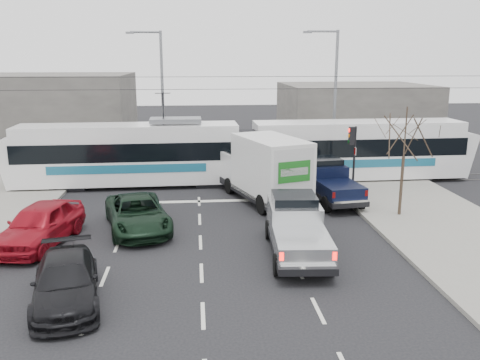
{
  "coord_description": "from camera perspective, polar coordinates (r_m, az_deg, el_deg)",
  "views": [
    {
      "loc": [
        -1.8,
        -19.41,
        7.3
      ],
      "look_at": [
        0.18,
        3.13,
        1.8
      ],
      "focal_mm": 38.0,
      "sensor_mm": 36.0,
      "label": 1
    }
  ],
  "objects": [
    {
      "name": "street_lamp_far",
      "position": [
        35.56,
        -9.01,
        9.97
      ],
      "size": [
        2.38,
        0.25,
        9.0
      ],
      "color": "slate",
      "rests_on": "ground"
    },
    {
      "name": "red_car",
      "position": [
        21.68,
        -21.55,
        -4.67
      ],
      "size": [
        2.98,
        5.25,
        1.68
      ],
      "primitive_type": "imported",
      "rotation": [
        0.0,
        0.0,
        -0.21
      ],
      "color": "maroon",
      "rests_on": "ground"
    },
    {
      "name": "box_truck",
      "position": [
        25.85,
        2.89,
        1.12
      ],
      "size": [
        4.4,
        7.26,
        3.43
      ],
      "rotation": [
        0.0,
        0.0,
        0.32
      ],
      "color": "black",
      "rests_on": "ground"
    },
    {
      "name": "building_left",
      "position": [
        43.39,
        -21.51,
        7.03
      ],
      "size": [
        14.0,
        10.0,
        6.0
      ],
      "primitive_type": "cube",
      "color": "slate",
      "rests_on": "ground"
    },
    {
      "name": "silver_pickup",
      "position": [
        19.51,
        6.31,
        -5.16
      ],
      "size": [
        2.36,
        5.85,
        2.08
      ],
      "rotation": [
        0.0,
        0.0,
        -0.06
      ],
      "color": "black",
      "rests_on": "ground"
    },
    {
      "name": "sidewalk_right",
      "position": [
        23.36,
        22.92,
        -5.48
      ],
      "size": [
        6.0,
        60.0,
        0.15
      ],
      "primitive_type": "cube",
      "color": "gray",
      "rests_on": "ground"
    },
    {
      "name": "green_car",
      "position": [
        22.35,
        -11.44,
        -3.73
      ],
      "size": [
        3.56,
        5.64,
        1.45
      ],
      "primitive_type": "imported",
      "rotation": [
        0.0,
        0.0,
        0.24
      ],
      "color": "black",
      "rests_on": "ground"
    },
    {
      "name": "ground",
      "position": [
        20.82,
        0.25,
        -6.87
      ],
      "size": [
        120.0,
        120.0,
        0.0
      ],
      "primitive_type": "plane",
      "color": "black",
      "rests_on": "ground"
    },
    {
      "name": "catenary",
      "position": [
        29.67,
        -1.53,
        7.04
      ],
      "size": [
        60.0,
        0.2,
        7.0
      ],
      "color": "black",
      "rests_on": "ground"
    },
    {
      "name": "rails",
      "position": [
        30.36,
        -1.49,
        -0.24
      ],
      "size": [
        60.0,
        1.6,
        0.03
      ],
      "primitive_type": "cube",
      "color": "#33302D",
      "rests_on": "ground"
    },
    {
      "name": "dark_car",
      "position": [
        16.54,
        -18.98,
        -10.72
      ],
      "size": [
        2.81,
        4.97,
        1.36
      ],
      "primitive_type": "imported",
      "rotation": [
        0.0,
        0.0,
        0.2
      ],
      "color": "black",
      "rests_on": "ground"
    },
    {
      "name": "street_lamp_near",
      "position": [
        34.71,
        10.36,
        9.83
      ],
      "size": [
        2.38,
        0.25,
        9.0
      ],
      "color": "slate",
      "rests_on": "ground"
    },
    {
      "name": "traffic_signal",
      "position": [
        27.58,
        12.52,
        3.82
      ],
      "size": [
        0.44,
        0.44,
        3.6
      ],
      "color": "black",
      "rests_on": "ground"
    },
    {
      "name": "bare_tree",
      "position": [
        24.1,
        18.05,
        4.62
      ],
      "size": [
        2.4,
        2.4,
        5.0
      ],
      "color": "#47382B",
      "rests_on": "ground"
    },
    {
      "name": "building_right",
      "position": [
        45.81,
        12.63,
        7.32
      ],
      "size": [
        12.0,
        10.0,
        5.0
      ],
      "primitive_type": "cube",
      "color": "slate",
      "rests_on": "ground"
    },
    {
      "name": "tram",
      "position": [
        29.89,
        0.56,
        3.22
      ],
      "size": [
        26.07,
        3.23,
        5.31
      ],
      "rotation": [
        0.0,
        0.0,
        0.02
      ],
      "color": "white",
      "rests_on": "ground"
    },
    {
      "name": "navy_pickup",
      "position": [
        26.62,
        9.91,
        -0.11
      ],
      "size": [
        2.5,
        5.28,
        2.14
      ],
      "rotation": [
        0.0,
        0.0,
        0.13
      ],
      "color": "black",
      "rests_on": "ground"
    }
  ]
}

